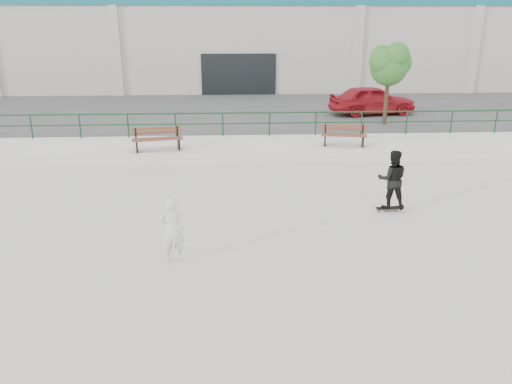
{
  "coord_description": "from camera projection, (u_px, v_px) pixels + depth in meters",
  "views": [
    {
      "loc": [
        -0.77,
        -10.32,
        5.12
      ],
      "look_at": [
        -0.08,
        2.0,
        0.93
      ],
      "focal_mm": 35.0,
      "sensor_mm": 36.0,
      "label": 1
    }
  ],
  "objects": [
    {
      "name": "bench_left",
      "position": [
        157.0,
        139.0,
        18.96
      ],
      "size": [
        1.96,
        0.91,
        0.87
      ],
      "rotation": [
        0.0,
        0.0,
        0.2
      ],
      "color": "brown",
      "rests_on": "ledge"
    },
    {
      "name": "red_car",
      "position": [
        372.0,
        100.0,
        26.34
      ],
      "size": [
        4.69,
        2.45,
        1.52
      ],
      "primitive_type": "imported",
      "rotation": [
        0.0,
        0.0,
        1.72
      ],
      "color": "maroon",
      "rests_on": "parking_strip"
    },
    {
      "name": "bench_right",
      "position": [
        344.0,
        135.0,
        19.74
      ],
      "size": [
        1.83,
        0.82,
        0.82
      ],
      "rotation": [
        0.0,
        0.0,
        -0.18
      ],
      "color": "brown",
      "rests_on": "ledge"
    },
    {
      "name": "seated_skater",
      "position": [
        172.0,
        230.0,
        11.06
      ],
      "size": [
        0.58,
        0.4,
        1.53
      ],
      "primitive_type": "imported",
      "rotation": [
        0.0,
        0.0,
        3.2
      ],
      "color": "silver",
      "rests_on": "ground"
    },
    {
      "name": "standing_skater",
      "position": [
        392.0,
        179.0,
        14.05
      ],
      "size": [
        0.91,
        0.76,
        1.69
      ],
      "primitive_type": "imported",
      "rotation": [
        0.0,
        0.0,
        2.98
      ],
      "color": "black",
      "rests_on": "skateboard"
    },
    {
      "name": "skateboard",
      "position": [
        390.0,
        208.0,
        14.33
      ],
      "size": [
        0.8,
        0.28,
        0.09
      ],
      "rotation": [
        0.0,
        0.0,
        0.1
      ],
      "color": "black",
      "rests_on": "ground"
    },
    {
      "name": "ground",
      "position": [
        264.0,
        258.0,
        11.44
      ],
      "size": [
        120.0,
        120.0,
        0.0
      ],
      "primitive_type": "plane",
      "color": "beige",
      "rests_on": "ground"
    },
    {
      "name": "tree",
      "position": [
        390.0,
        63.0,
        23.11
      ],
      "size": [
        2.14,
        1.91,
        3.81
      ],
      "color": "#463223",
      "rests_on": "parking_strip"
    },
    {
      "name": "ledge",
      "position": [
        248.0,
        149.0,
        20.34
      ],
      "size": [
        30.0,
        3.0,
        0.5
      ],
      "primitive_type": "cube",
      "color": "#B9B5A9",
      "rests_on": "ground"
    },
    {
      "name": "parking_strip",
      "position": [
        241.0,
        113.0,
        28.38
      ],
      "size": [
        60.0,
        14.0,
        0.5
      ],
      "primitive_type": "cube",
      "color": "#3D3D3D",
      "rests_on": "ground"
    },
    {
      "name": "commercial_building",
      "position": [
        236.0,
        30.0,
        40.22
      ],
      "size": [
        44.2,
        16.33,
        8.0
      ],
      "color": "#B1B09F",
      "rests_on": "ground"
    },
    {
      "name": "railing",
      "position": [
        246.0,
        119.0,
        21.25
      ],
      "size": [
        28.0,
        0.06,
        1.03
      ],
      "color": "#153C21",
      "rests_on": "ledge"
    }
  ]
}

